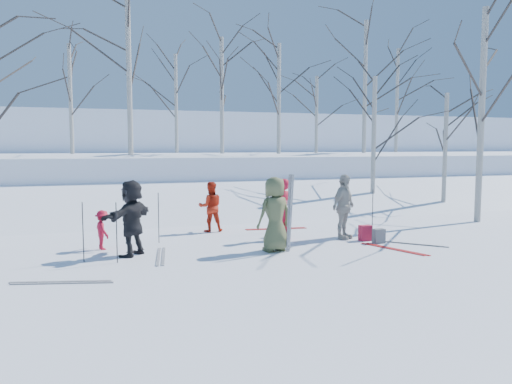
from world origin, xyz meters
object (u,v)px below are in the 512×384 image
object	(u,v)px
skier_olive_center	(275,214)
dog	(277,230)
skier_grey_west	(132,218)
backpack_red	(365,233)
skier_cream_east	(344,207)
backpack_grey	(379,236)
backpack_dark	(284,228)
skier_red_seated	(103,230)
skier_red_north	(282,209)
skier_redor_behind	(211,207)

from	to	relation	value
skier_olive_center	dog	size ratio (longest dim) A/B	3.52
skier_grey_west	backpack_red	bearing A→B (deg)	130.30
skier_olive_center	skier_cream_east	world-z (taller)	skier_olive_center
backpack_grey	backpack_dark	size ratio (longest dim) A/B	0.95
skier_olive_center	backpack_red	bearing A→B (deg)	178.11
skier_grey_west	backpack_grey	world-z (taller)	skier_grey_west
skier_olive_center	backpack_red	size ratio (longest dim) A/B	4.35
skier_red_seated	dog	distance (m)	4.68
skier_red_north	skier_cream_east	distance (m)	1.70
skier_olive_center	skier_redor_behind	world-z (taller)	skier_olive_center
dog	backpack_red	distance (m)	2.40
skier_cream_east	backpack_dark	xyz separation A→B (m)	(-1.30, 1.18, -0.70)
skier_red_seated	backpack_dark	bearing A→B (deg)	-100.18
backpack_red	backpack_grey	xyz separation A→B (m)	(0.16, -0.42, -0.02)
skier_redor_behind	skier_cream_east	distance (m)	3.97
skier_olive_center	backpack_grey	distance (m)	3.07
backpack_red	skier_red_seated	bearing A→B (deg)	171.54
skier_red_seated	skier_grey_west	distance (m)	1.21
skier_olive_center	skier_red_north	distance (m)	1.56
skier_red_seated	skier_cream_east	world-z (taller)	skier_cream_east
skier_cream_east	backpack_red	xyz separation A→B (m)	(0.45, -0.41, -0.69)
skier_red_seated	skier_red_north	bearing A→B (deg)	-108.67
skier_olive_center	skier_red_north	world-z (taller)	skier_olive_center
skier_olive_center	skier_cream_east	bearing A→B (deg)	-170.92
backpack_red	backpack_dark	distance (m)	2.37
skier_cream_east	backpack_red	world-z (taller)	skier_cream_east
skier_red_seated	skier_redor_behind	bearing A→B (deg)	-78.02
skier_red_seated	dog	bearing A→B (deg)	-105.73
skier_red_north	backpack_grey	world-z (taller)	skier_red_north
backpack_dark	skier_red_north	bearing A→B (deg)	-114.27
skier_redor_behind	skier_grey_west	bearing A→B (deg)	52.07
backpack_red	skier_olive_center	bearing A→B (deg)	-169.55
dog	backpack_dark	distance (m)	0.63
skier_red_north	skier_grey_west	world-z (taller)	skier_grey_west
skier_red_seated	skier_cream_east	xyz separation A→B (m)	(6.36, -0.60, 0.40)
skier_olive_center	backpack_red	world-z (taller)	skier_olive_center
skier_redor_behind	skier_grey_west	xyz separation A→B (m)	(-2.50, -2.66, 0.14)
skier_red_north	skier_redor_behind	size ratio (longest dim) A/B	1.12
skier_cream_east	backpack_dark	bearing A→B (deg)	103.89
skier_cream_east	skier_grey_west	bearing A→B (deg)	149.48
skier_grey_west	skier_red_north	bearing A→B (deg)	141.78
backpack_grey	skier_grey_west	bearing A→B (deg)	175.50
skier_red_north	skier_grey_west	size ratio (longest dim) A/B	0.94
skier_cream_east	skier_grey_west	size ratio (longest dim) A/B	1.00
skier_olive_center	dog	bearing A→B (deg)	-125.17
dog	skier_cream_east	bearing A→B (deg)	142.09
skier_red_seated	backpack_grey	distance (m)	7.12
skier_olive_center	skier_red_seated	xyz separation A→B (m)	(-3.99, 1.53, -0.42)
skier_redor_behind	backpack_grey	bearing A→B (deg)	145.79
skier_cream_east	dog	xyz separation A→B (m)	(-1.69, 0.69, -0.68)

